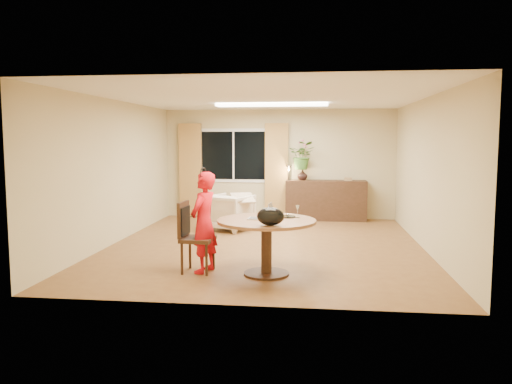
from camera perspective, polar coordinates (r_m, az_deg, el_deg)
floor at (r=8.94m, az=1.08°, el=-6.15°), size 6.50×6.50×0.00m
ceiling at (r=8.77m, az=1.11°, el=10.70°), size 6.50×6.50×0.00m
wall_back at (r=12.00m, az=2.63°, el=3.21°), size 5.50×0.00×5.50m
wall_left at (r=9.44m, az=-15.77°, el=2.24°), size 0.00×6.50×6.50m
wall_right at (r=8.92m, az=18.97°, el=1.94°), size 0.00×6.50×6.50m
window at (r=12.10m, az=-2.59°, el=4.19°), size 1.70×0.03×1.30m
curtain_left at (r=12.25m, az=-7.49°, el=2.50°), size 0.55×0.08×2.25m
curtain_right at (r=11.91m, az=2.35°, el=2.45°), size 0.55×0.08×2.25m
ceiling_panel at (r=9.96m, az=1.80°, el=9.93°), size 2.20×0.35×0.05m
dining_table at (r=6.94m, az=1.21°, el=-4.53°), size 1.37×1.37×0.78m
dining_chair at (r=7.15m, az=-6.67°, el=-5.15°), size 0.51×0.47×1.01m
child at (r=7.11m, az=-5.98°, el=-3.47°), size 0.60×0.47×1.43m
laptop at (r=6.92m, az=0.51°, el=-2.15°), size 0.37×0.26×0.24m
tumbler at (r=7.11m, az=1.76°, el=-2.45°), size 0.08×0.08×0.11m
wine_glass at (r=7.07m, az=4.77°, el=-2.23°), size 0.07×0.07×0.18m
pot_lid at (r=7.12m, az=3.63°, el=-2.75°), size 0.23×0.23×0.04m
handbag at (r=6.41m, az=1.67°, el=-2.81°), size 0.38×0.26×0.24m
armchair at (r=10.41m, az=-2.96°, el=-2.31°), size 1.07×1.08×0.75m
throw at (r=10.24m, az=-1.53°, el=-0.24°), size 0.60×0.67×0.03m
sideboard at (r=11.80m, az=7.98°, el=-0.94°), size 1.87×0.46×0.94m
vase at (r=11.74m, az=5.32°, el=1.96°), size 0.25×0.25×0.25m
bouquet at (r=11.72m, az=5.32°, el=4.18°), size 0.63×0.56×0.66m
book_stack at (r=11.77m, az=10.48°, el=1.48°), size 0.21×0.18×0.08m
desk_lamp at (r=11.70m, az=3.77°, el=2.25°), size 0.17×0.17×0.37m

